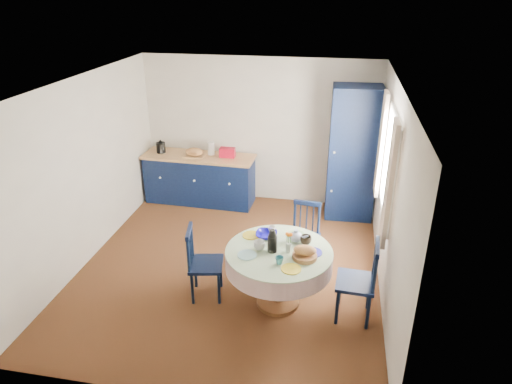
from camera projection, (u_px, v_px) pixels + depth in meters
The scene contains 17 objects.
floor at pixel (231, 265), 6.33m from camera, with size 4.50×4.50×0.00m, color black.
ceiling at pixel (226, 84), 5.28m from camera, with size 4.50×4.50×0.00m, color white.
wall_back at pixel (259, 131), 7.82m from camera, with size 4.00×0.02×2.50m, color beige.
wall_left at pixel (84, 172), 6.14m from camera, with size 0.02×4.50×2.50m, color beige.
wall_right at pixel (390, 195), 5.48m from camera, with size 0.02×4.50×2.50m, color beige.
window at pixel (387, 165), 5.64m from camera, with size 0.10×1.74×1.45m.
kitchen_counter at pixel (200, 178), 8.01m from camera, with size 1.95×0.66×1.11m.
pantry_cabinet at pixel (353, 154), 7.27m from camera, with size 0.78×0.57×2.17m.
dining_table at pixel (279, 260), 5.32m from camera, with size 1.25×1.25×1.04m.
chair_left at pixel (203, 262), 5.54m from camera, with size 0.48×0.49×0.94m.
chair_far at pixel (304, 236), 6.16m from camera, with size 0.45×0.43×0.91m.
chair_right at pixel (359, 281), 5.15m from camera, with size 0.45×0.47×1.00m.
mug_a at pixel (259, 245), 5.27m from camera, with size 0.13×0.13×0.11m, color silver.
mug_b at pixel (279, 260), 5.00m from camera, with size 0.09×0.09×0.09m, color #2E717C.
mug_c at pixel (306, 240), 5.38m from camera, with size 0.13×0.13×0.11m, color black.
mug_d at pixel (272, 230), 5.61m from camera, with size 0.10×0.10×0.09m, color silver.
cobalt_bowl at pixel (266, 235), 5.53m from camera, with size 0.26×0.26×0.06m, color #0C087E.
Camera 1 is at (1.32, -5.17, 3.58)m, focal length 32.00 mm.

